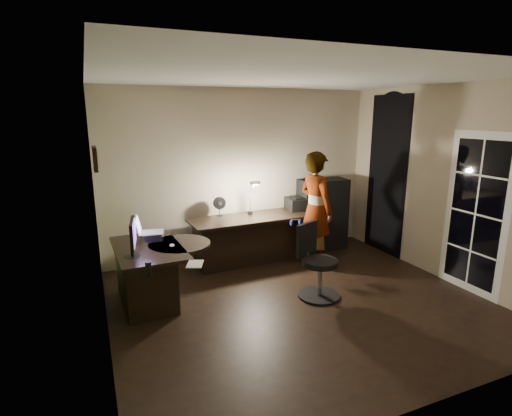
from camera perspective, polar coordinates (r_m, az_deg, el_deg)
name	(u,v)px	position (r m, az deg, el deg)	size (l,w,h in m)	color
floor	(299,303)	(5.18, 6.23, -13.28)	(4.50, 4.00, 0.01)	black
ceiling	(306,76)	(4.64, 7.12, 18.16)	(4.50, 4.00, 0.01)	silver
wall_back	(242,174)	(6.52, -2.06, 4.92)	(4.50, 0.01, 2.70)	tan
wall_front	(439,249)	(3.20, 24.62, -5.39)	(4.50, 0.01, 2.70)	tan
wall_left	(97,216)	(4.13, -21.73, -1.04)	(0.01, 4.00, 2.70)	tan
wall_right	(444,184)	(6.14, 25.32, 3.11)	(0.01, 4.00, 2.70)	tan
green_wall_overlay	(99,216)	(4.13, -21.53, -1.02)	(0.00, 4.00, 2.70)	#4B602B
arched_doorway	(387,176)	(6.95, 18.19, 4.37)	(0.01, 0.90, 2.60)	black
french_door	(476,214)	(5.84, 28.87, -0.77)	(0.02, 0.92, 2.10)	white
framed_picture	(95,159)	(4.49, -22.01, 6.52)	(0.04, 0.30, 0.25)	black
desk_left	(150,275)	(5.18, -14.93, -9.20)	(0.77, 1.25, 0.72)	black
desk_right	(253,239)	(6.30, -0.42, -4.52)	(1.99, 0.70, 0.75)	black
cabinet	(322,214)	(6.97, 9.42, -0.89)	(0.81, 0.41, 1.22)	black
laptop_stand	(151,237)	(5.30, -14.71, -4.04)	(0.26, 0.21, 0.11)	silver
laptop	(151,224)	(5.25, -14.82, -2.26)	(0.33, 0.31, 0.23)	silver
monitor	(132,244)	(4.74, -17.34, -4.95)	(0.10, 0.48, 0.31)	black
mouse	(172,245)	(5.03, -11.92, -5.26)	(0.06, 0.09, 0.03)	silver
phone	(178,238)	(5.35, -11.06, -4.21)	(0.07, 0.14, 0.01)	black
pen	(148,250)	(4.96, -15.13, -5.86)	(0.01, 0.14, 0.01)	black
speaker	(149,269)	(4.17, -15.11, -8.46)	(0.06, 0.06, 0.16)	black
notepad	(195,264)	(4.42, -8.71, -7.91)	(0.16, 0.23, 0.01)	silver
desk_fan	(219,206)	(6.25, -5.27, 0.24)	(0.20, 0.11, 0.30)	black
headphones	(296,222)	(5.78, 5.68, -1.97)	(0.18, 0.08, 0.08)	navy
printer	(302,203)	(6.70, 6.53, 0.74)	(0.49, 0.38, 0.22)	black
desk_lamp	(250,197)	(6.24, -0.84, 1.64)	(0.14, 0.27, 0.59)	black
office_chair	(320,262)	(5.16, 9.14, -7.62)	(0.53, 0.53, 0.95)	black
person	(316,210)	(6.11, 8.53, -0.25)	(0.63, 0.42, 1.77)	#D8A88C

